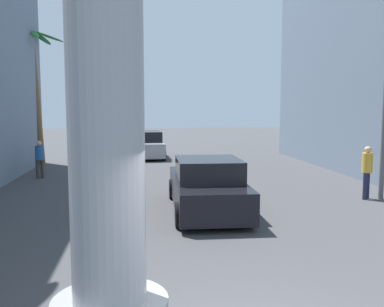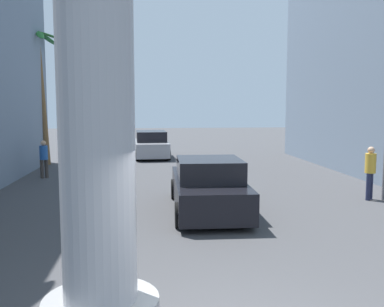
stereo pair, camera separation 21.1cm
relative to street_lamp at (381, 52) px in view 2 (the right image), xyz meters
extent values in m
plane|color=#424244|center=(-6.14, 1.84, -4.68)|extent=(90.99, 90.99, 0.00)
cylinder|color=black|center=(-6.39, 0.91, -4.36)|extent=(0.24, 0.65, 0.64)
cylinder|color=black|center=(-4.59, 0.87, -4.36)|extent=(0.24, 0.65, 0.64)
cylinder|color=black|center=(-6.48, -2.49, -4.36)|extent=(0.24, 0.65, 0.64)
cylinder|color=black|center=(-4.68, -2.53, -4.36)|extent=(0.24, 0.65, 0.64)
cube|color=black|center=(-5.54, -0.81, -4.12)|extent=(2.01, 4.90, 0.80)
cube|color=black|center=(-5.54, -1.18, -3.42)|extent=(1.79, 2.08, 0.60)
cylinder|color=black|center=(-8.05, 14.18, -4.36)|extent=(0.25, 0.65, 0.64)
cylinder|color=black|center=(-6.29, 14.26, -4.36)|extent=(0.25, 0.65, 0.64)
cylinder|color=black|center=(-7.89, 10.89, -4.36)|extent=(0.25, 0.65, 0.64)
cylinder|color=black|center=(-6.13, 10.98, -4.36)|extent=(0.25, 0.65, 0.64)
cube|color=#99999E|center=(-7.09, 12.58, -4.12)|extent=(2.08, 4.78, 0.80)
cube|color=black|center=(-7.09, 12.58, -3.42)|extent=(1.83, 2.66, 0.60)
cylinder|color=brown|center=(-12.65, 9.82, -1.36)|extent=(0.68, 0.41, 6.65)
ellipsoid|color=#31712D|center=(-11.94, 9.79, 1.82)|extent=(1.53, 0.64, 0.58)
ellipsoid|color=#20622D|center=(-12.38, 10.35, 1.82)|extent=(0.92, 1.51, 0.58)
ellipsoid|color=#22792D|center=(-13.09, 10.29, 1.77)|extent=(1.08, 1.42, 0.72)
ellipsoid|color=#2F762D|center=(-13.44, 9.75, 1.72)|extent=(1.42, 0.54, 0.87)
ellipsoid|color=#285C2D|center=(-13.14, 9.03, 1.78)|extent=(1.15, 1.38, 0.71)
ellipsoid|color=#27792D|center=(-12.42, 8.93, 1.79)|extent=(0.85, 1.50, 0.66)
cylinder|color=#1E233F|center=(-0.06, 0.14, -4.24)|extent=(0.14, 0.14, 0.88)
cylinder|color=#1E233F|center=(-0.21, 0.01, -4.24)|extent=(0.14, 0.14, 0.88)
cylinder|color=gold|center=(-0.13, 0.07, -3.49)|extent=(0.48, 0.48, 0.63)
sphere|color=tan|center=(-0.13, 0.07, -3.06)|extent=(0.22, 0.22, 0.22)
cylinder|color=#3F3833|center=(-11.56, 5.59, -4.29)|extent=(0.14, 0.14, 0.78)
cylinder|color=#3F3833|center=(-11.72, 5.48, -4.29)|extent=(0.14, 0.14, 0.78)
cylinder|color=#2659A5|center=(-11.64, 5.53, -3.61)|extent=(0.47, 0.47, 0.59)
sphere|color=tan|center=(-11.64, 5.53, -3.20)|extent=(0.22, 0.22, 0.22)
camera|label=1|loc=(-7.42, -12.86, -1.67)|focal=40.00mm
camera|label=2|loc=(-7.21, -12.89, -1.67)|focal=40.00mm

